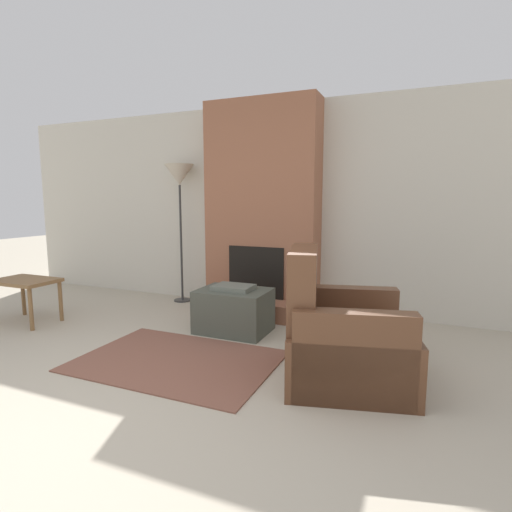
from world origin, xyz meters
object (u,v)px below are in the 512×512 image
(ottoman, at_px, (234,310))
(floor_lamp_left, at_px, (179,180))
(side_table, at_px, (25,286))
(armchair, at_px, (339,341))

(ottoman, xyz_separation_m, floor_lamp_left, (-1.23, 0.90, 1.43))
(ottoman, distance_m, side_table, 2.43)
(side_table, bearing_deg, floor_lamp_left, 54.10)
(ottoman, height_order, side_table, ottoman)
(ottoman, distance_m, floor_lamp_left, 2.10)
(armchair, xyz_separation_m, side_table, (-3.60, 0.10, 0.12))
(ottoman, xyz_separation_m, side_table, (-2.34, -0.62, 0.19))
(ottoman, height_order, armchair, armchair)
(floor_lamp_left, bearing_deg, side_table, -125.90)
(ottoman, bearing_deg, floor_lamp_left, 143.86)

